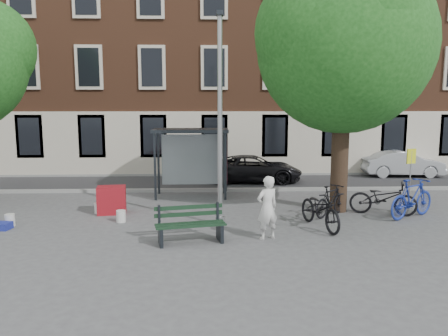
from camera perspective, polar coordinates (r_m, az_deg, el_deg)
name	(u,v)px	position (r m, az deg, el deg)	size (l,w,h in m)	color
ground	(220,224)	(13.11, -0.52, -7.37)	(90.00, 90.00, 0.00)	#4C4C4F
road	(215,183)	(19.94, -1.13, -1.91)	(40.00, 4.00, 0.01)	#28282B
curb_near	(216,190)	(17.96, -1.00, -2.87)	(40.00, 0.25, 0.12)	gray
curb_far	(215,174)	(21.90, -1.23, -0.84)	(40.00, 0.25, 0.12)	gray
building_row	(213,43)	(25.85, -1.45, 15.99)	(30.00, 8.00, 14.00)	brown
lamppost	(220,131)	(12.65, -0.53, 4.87)	(0.28, 0.35, 6.11)	#9EA0A3
tree_right	(346,38)	(14.82, 15.63, 16.05)	(5.76, 5.60, 8.20)	black
bus_shelter	(201,147)	(16.80, -3.03, 2.75)	(2.85, 1.45, 2.62)	#1E2328
painter	(267,208)	(11.58, 5.67, -5.19)	(0.62, 0.41, 1.70)	silver
bench	(190,226)	(11.40, -4.44, -7.58)	(1.88, 0.93, 0.93)	#1E2328
bike_a	(383,198)	(14.99, 20.06, -3.73)	(0.73, 2.08, 1.09)	black
bike_b	(412,198)	(14.92, 23.35, -3.64)	(0.59, 2.09, 1.26)	navy
bike_c	(320,209)	(12.89, 12.47, -5.25)	(0.75, 2.14, 1.12)	black
bike_d	(331,201)	(14.35, 13.79, -4.15)	(0.48, 1.69, 1.02)	black
car_dark	(254,169)	(20.13, 3.90, -0.08)	(2.03, 4.40, 1.22)	black
car_silver	(402,164)	(23.32, 22.27, 0.53)	(1.35, 3.88, 1.28)	#ADAFB5
red_stand	(112,200)	(14.73, -14.47, -4.07)	(0.90, 0.60, 0.90)	maroon
blue_crate	(1,226)	(14.11, -27.16, -6.75)	(0.55, 0.40, 0.20)	navy
bucket_a	(121,216)	(13.68, -13.30, -6.15)	(0.28, 0.28, 0.36)	silver
bucket_b	(99,208)	(14.93, -16.04, -5.03)	(0.28, 0.28, 0.36)	silver
bucket_c	(10,220)	(14.33, -26.18, -6.13)	(0.28, 0.28, 0.36)	silver
notice_sign	(411,166)	(15.32, 23.21, 0.30)	(0.35, 0.17, 2.13)	#9EA0A3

